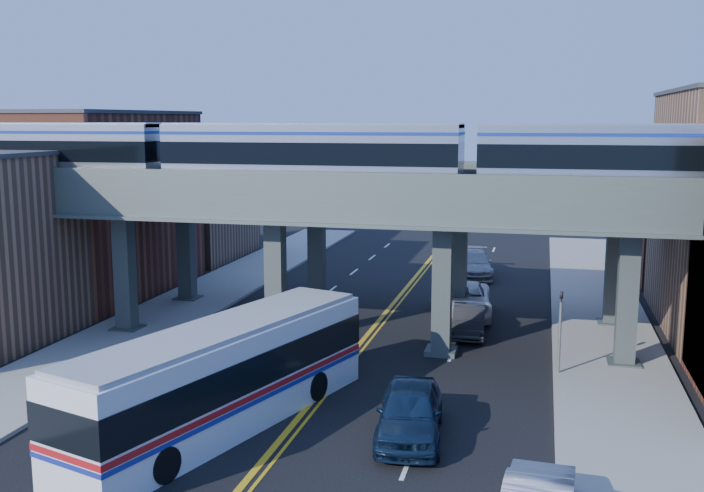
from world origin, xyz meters
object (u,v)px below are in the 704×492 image
(car_lane_b, at_px, (469,320))
(car_lane_d, at_px, (474,264))
(transit_bus, at_px, (223,377))
(car_lane_c, at_px, (464,300))
(stop_sign, at_px, (335,341))
(transit_train, at_px, (311,154))
(traffic_signal, at_px, (560,323))
(car_lane_a, at_px, (410,412))

(car_lane_b, xyz_separation_m, car_lane_d, (-1.07, 14.86, 0.13))
(transit_bus, bearing_deg, car_lane_d, 5.36)
(car_lane_c, bearing_deg, stop_sign, -113.54)
(stop_sign, distance_m, car_lane_d, 23.70)
(transit_train, distance_m, car_lane_d, 21.05)
(stop_sign, bearing_deg, transit_bus, -115.96)
(car_lane_b, height_order, car_lane_c, car_lane_c)
(traffic_signal, bearing_deg, stop_sign, -161.37)
(car_lane_b, distance_m, car_lane_d, 14.90)
(transit_bus, xyz_separation_m, car_lane_a, (6.52, 0.51, -0.87))
(traffic_signal, xyz_separation_m, car_lane_b, (-4.27, 5.55, -1.56))
(car_lane_b, bearing_deg, car_lane_a, -96.76)
(transit_train, height_order, car_lane_d, transit_train)
(stop_sign, bearing_deg, car_lane_a, -51.26)
(transit_train, height_order, car_lane_b, transit_train)
(traffic_signal, xyz_separation_m, transit_bus, (-11.52, -8.38, -0.51))
(traffic_signal, height_order, transit_bus, traffic_signal)
(transit_train, xyz_separation_m, car_lane_a, (6.39, -9.87, -8.18))
(stop_sign, relative_size, car_lane_c, 0.41)
(car_lane_a, xyz_separation_m, car_lane_d, (-0.34, 28.28, -0.05))
(car_lane_d, bearing_deg, transit_bus, -109.29)
(car_lane_a, bearing_deg, stop_sign, 122.40)
(traffic_signal, bearing_deg, transit_bus, -143.97)
(car_lane_a, relative_size, car_lane_d, 0.90)
(car_lane_b, relative_size, car_lane_d, 0.75)
(car_lane_c, relative_size, car_lane_d, 1.07)
(transit_train, relative_size, transit_bus, 3.12)
(car_lane_b, bearing_deg, transit_bus, -121.17)
(transit_bus, bearing_deg, car_lane_b, -10.02)
(car_lane_b, bearing_deg, transit_train, -157.16)
(stop_sign, bearing_deg, car_lane_c, 72.02)
(car_lane_b, bearing_deg, car_lane_c, 96.08)
(transit_train, height_order, stop_sign, transit_train)
(stop_sign, relative_size, car_lane_b, 0.59)
(transit_train, height_order, transit_bus, transit_train)
(stop_sign, xyz_separation_m, car_lane_a, (3.91, -4.87, -0.84))
(transit_bus, distance_m, car_lane_a, 6.60)
(transit_bus, xyz_separation_m, car_lane_d, (6.18, 28.78, -0.93))
(traffic_signal, bearing_deg, car_lane_a, -122.40)
(traffic_signal, height_order, car_lane_a, traffic_signal)
(car_lane_c, bearing_deg, transit_bus, -116.06)
(car_lane_a, xyz_separation_m, car_lane_b, (0.72, 13.42, -0.18))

